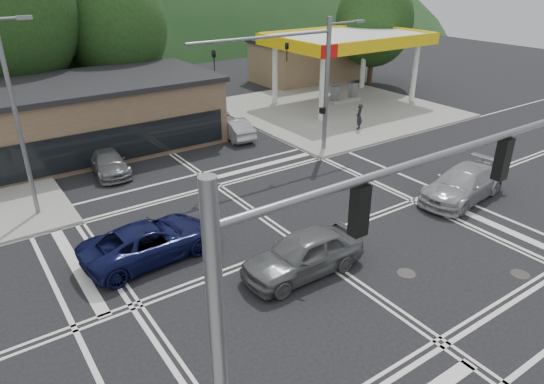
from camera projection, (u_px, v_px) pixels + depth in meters
ground at (300, 244)px, 20.34m from camera, size 120.00×120.00×0.00m
sidewalk_ne at (334, 109)px, 39.20m from camera, size 16.00×16.00×0.15m
gas_station_canopy at (347, 42)px, 38.86m from camera, size 12.32×8.34×5.75m
convenience_store at (306, 61)px, 48.45m from camera, size 10.00×6.00×3.80m
commercial_row at (12, 129)px, 28.03m from camera, size 24.00×8.00×4.00m
tree_n_b at (7, 12)px, 31.80m from camera, size 9.00×9.00×12.98m
tree_n_c at (115, 26)px, 35.96m from camera, size 7.60×7.60×10.87m
tree_n_e at (58, 15)px, 37.12m from camera, size 8.40×8.40×11.98m
tree_ne at (374, 22)px, 45.11m from camera, size 7.20×7.20×9.99m
streetlight_nw at (16, 110)px, 20.55m from camera, size 2.50×0.25×9.00m
signal_mast_ne at (311, 71)px, 27.87m from camera, size 11.65×0.30×8.00m
signal_mast_sw at (305, 300)px, 8.77m from camera, size 9.14×0.28×8.00m
car_blue_west at (150, 241)px, 19.10m from camera, size 5.56×2.88×1.50m
car_grey_center at (303, 253)px, 18.12m from camera, size 4.91×1.98×1.67m
car_silver_east at (463, 184)px, 23.98m from camera, size 5.76×2.97×1.60m
car_queue_a at (234, 128)px, 32.58m from camera, size 1.86×4.19×1.34m
car_queue_b at (210, 111)px, 36.49m from camera, size 1.64×3.91×1.32m
car_northbound at (108, 162)px, 27.09m from camera, size 2.06×4.48×1.27m
pedestrian at (359, 117)px, 33.73m from camera, size 0.77×0.72×1.78m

